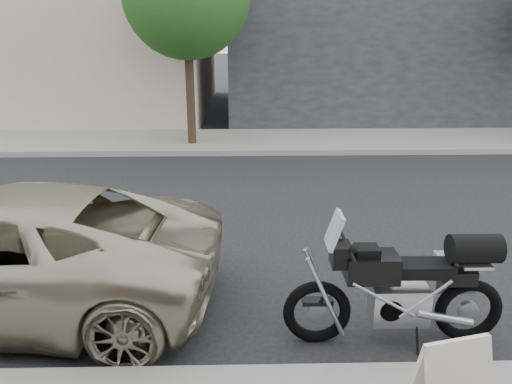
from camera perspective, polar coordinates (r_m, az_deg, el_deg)
The scene contains 5 objects.
ground at distance 8.82m, azimuth 1.98°, elevation -3.85°, with size 120.00×120.00×0.00m, color black.
far_sidewalk at distance 15.02m, azimuth 0.56°, elevation 5.84°, with size 44.00×3.00×0.15m, color gray.
far_building_dark at distance 22.91m, azimuth 18.66°, elevation 17.88°, with size 16.00×11.00×7.00m.
far_building_cream at distance 23.27m, azimuth -24.13°, elevation 18.51°, with size 14.00×11.00×8.00m.
motorcycle at distance 5.74m, azimuth 17.09°, elevation -10.26°, with size 2.42×0.78×1.53m.
Camera 1 is at (0.50, 8.15, 3.33)m, focal length 35.00 mm.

